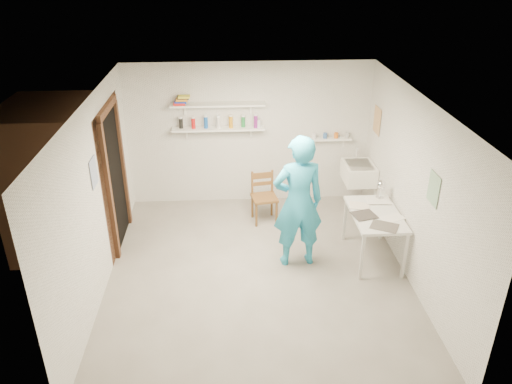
{
  "coord_description": "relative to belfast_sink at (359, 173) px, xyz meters",
  "views": [
    {
      "loc": [
        -0.37,
        -5.56,
        4.01
      ],
      "look_at": [
        0.0,
        0.4,
        1.05
      ],
      "focal_mm": 35.0,
      "sensor_mm": 36.0,
      "label": 1
    }
  ],
  "objects": [
    {
      "name": "door_jamb_near",
      "position": [
        -3.72,
        -1.15,
        0.3
      ],
      "size": [
        0.06,
        0.1,
        2.0
      ],
      "primitive_type": "cube",
      "color": "brown",
      "rests_on": "ground"
    },
    {
      "name": "poster_right_a",
      "position": [
        0.24,
        0.1,
        0.85
      ],
      "size": [
        0.01,
        0.34,
        0.42
      ],
      "primitive_type": "cube",
      "color": "#995933",
      "rests_on": "wall_right"
    },
    {
      "name": "belfast_sink",
      "position": [
        0.0,
        0.0,
        0.0
      ],
      "size": [
        0.48,
        0.6,
        0.3
      ],
      "primitive_type": "cube",
      "color": "white",
      "rests_on": "wall_right"
    },
    {
      "name": "doorway_recess",
      "position": [
        -3.74,
        -0.65,
        0.3
      ],
      "size": [
        0.02,
        0.9,
        2.0
      ],
      "primitive_type": "cube",
      "color": "black",
      "rests_on": "wall_left"
    },
    {
      "name": "work_table",
      "position": [
        -0.11,
        -1.39,
        -0.34
      ],
      "size": [
        0.65,
        1.08,
        0.72
      ],
      "primitive_type": "cube",
      "color": "silver",
      "rests_on": "ground"
    },
    {
      "name": "wall_right",
      "position": [
        0.26,
        -1.7,
        0.5
      ],
      "size": [
        0.02,
        4.5,
        2.4
      ],
      "primitive_type": "cube",
      "color": "silver",
      "rests_on": "ground"
    },
    {
      "name": "door_jamb_far",
      "position": [
        -3.72,
        -0.15,
        0.3
      ],
      "size": [
        0.06,
        0.1,
        2.0
      ],
      "primitive_type": "cube",
      "color": "brown",
      "rests_on": "ground"
    },
    {
      "name": "desk_lamp",
      "position": [
        0.07,
        -0.96,
        0.24
      ],
      "size": [
        0.14,
        0.14,
        0.14
      ],
      "primitive_type": "sphere",
      "color": "silver",
      "rests_on": "work_table"
    },
    {
      "name": "wall_front",
      "position": [
        -1.75,
        -3.96,
        0.5
      ],
      "size": [
        4.0,
        0.02,
        2.4
      ],
      "primitive_type": "cube",
      "color": "silver",
      "rests_on": "ground"
    },
    {
      "name": "wall_left",
      "position": [
        -3.76,
        -1.7,
        0.5
      ],
      "size": [
        0.02,
        4.5,
        2.4
      ],
      "primitive_type": "cube",
      "color": "silver",
      "rests_on": "ground"
    },
    {
      "name": "book_stack",
      "position": [
        -2.81,
        0.43,
        1.14
      ],
      "size": [
        0.26,
        0.14,
        0.14
      ],
      "color": "red",
      "rests_on": "shelf_upper"
    },
    {
      "name": "man",
      "position": [
        -1.2,
        -1.43,
        0.24
      ],
      "size": [
        0.73,
        0.53,
        1.89
      ],
      "primitive_type": "imported",
      "rotation": [
        0.0,
        0.0,
        3.25
      ],
      "color": "#279CC4",
      "rests_on": "ground"
    },
    {
      "name": "poster_left",
      "position": [
        -3.74,
        -1.65,
        0.85
      ],
      "size": [
        0.01,
        0.28,
        0.36
      ],
      "primitive_type": "cube",
      "color": "#334C7F",
      "rests_on": "wall_left"
    },
    {
      "name": "poster_right_b",
      "position": [
        0.24,
        -2.25,
        0.8
      ],
      "size": [
        0.01,
        0.3,
        0.38
      ],
      "primitive_type": "cube",
      "color": "#3F724C",
      "rests_on": "wall_right"
    },
    {
      "name": "wall_clock",
      "position": [
        -1.17,
        -1.21,
        0.56
      ],
      "size": [
        0.34,
        0.07,
        0.34
      ],
      "primitive_type": "cylinder",
      "rotation": [
        1.57,
        0.0,
        0.11
      ],
      "color": "beige",
      "rests_on": "man"
    },
    {
      "name": "ledge_shelf",
      "position": [
        -0.4,
        0.47,
        0.42
      ],
      "size": [
        0.7,
        0.14,
        0.03
      ],
      "primitive_type": "cube",
      "color": "white",
      "rests_on": "wall_back"
    },
    {
      "name": "papers",
      "position": [
        -0.11,
        -1.39,
        0.03
      ],
      "size": [
        0.3,
        0.22,
        0.02
      ],
      "color": "silver",
      "rests_on": "work_table"
    },
    {
      "name": "floor",
      "position": [
        -1.75,
        -1.7,
        -0.71
      ],
      "size": [
        4.0,
        4.5,
        0.02
      ],
      "primitive_type": "cube",
      "color": "slate",
      "rests_on": "ground"
    },
    {
      "name": "wooden_chair",
      "position": [
        -1.55,
        -0.24,
        -0.29
      ],
      "size": [
        0.44,
        0.42,
        0.83
      ],
      "primitive_type": "cube",
      "rotation": [
        0.0,
        0.0,
        0.16
      ],
      "color": "brown",
      "rests_on": "ground"
    },
    {
      "name": "wall_back",
      "position": [
        -1.75,
        0.56,
        0.5
      ],
      "size": [
        4.0,
        0.02,
        2.4
      ],
      "primitive_type": "cube",
      "color": "silver",
      "rests_on": "ground"
    },
    {
      "name": "corridor_box",
      "position": [
        -4.45,
        -0.65,
        0.35
      ],
      "size": [
        1.4,
        1.5,
        2.1
      ],
      "primitive_type": "cube",
      "color": "brown",
      "rests_on": "ground"
    },
    {
      "name": "spray_cans",
      "position": [
        -2.25,
        0.43,
        0.75
      ],
      "size": [
        1.26,
        0.06,
        0.17
      ],
      "color": "black",
      "rests_on": "shelf_lower"
    },
    {
      "name": "door_lintel",
      "position": [
        -3.72,
        -0.65,
        1.35
      ],
      "size": [
        0.06,
        1.05,
        0.1
      ],
      "primitive_type": "cube",
      "color": "brown",
      "rests_on": "wall_left"
    },
    {
      "name": "ledge_pots",
      "position": [
        -0.4,
        0.47,
        0.48
      ],
      "size": [
        0.48,
        0.07,
        0.09
      ],
      "color": "silver",
      "rests_on": "ledge_shelf"
    },
    {
      "name": "shelf_upper",
      "position": [
        -2.25,
        0.43,
        1.05
      ],
      "size": [
        1.5,
        0.22,
        0.03
      ],
      "primitive_type": "cube",
      "color": "white",
      "rests_on": "wall_back"
    },
    {
      "name": "ceiling",
      "position": [
        -1.75,
        -1.7,
        1.71
      ],
      "size": [
        4.0,
        4.5,
        0.02
      ],
      "primitive_type": "cube",
      "color": "silver",
      "rests_on": "wall_back"
    },
    {
      "name": "shelf_lower",
      "position": [
        -2.25,
        0.43,
        0.65
      ],
      "size": [
        1.5,
        0.22,
        0.03
      ],
      "primitive_type": "cube",
      "color": "white",
      "rests_on": "wall_back"
    }
  ]
}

